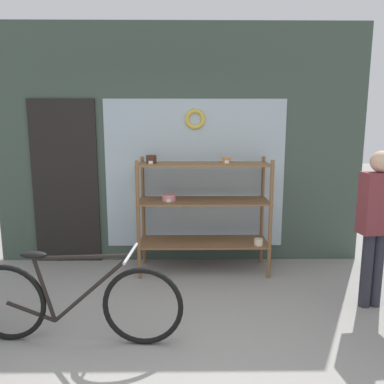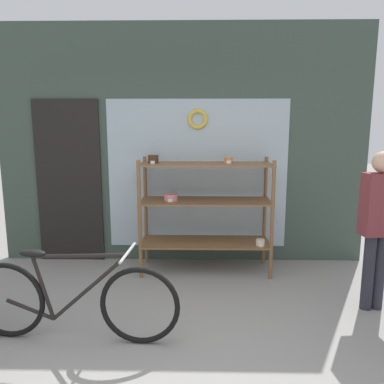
% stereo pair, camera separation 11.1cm
% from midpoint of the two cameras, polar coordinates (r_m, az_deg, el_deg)
% --- Properties ---
extents(ground_plane, '(30.00, 30.00, 0.00)m').
position_cam_midpoint_polar(ground_plane, '(2.96, -4.10, -26.77)').
color(ground_plane, gray).
extents(storefront_facade, '(4.72, 0.13, 3.02)m').
position_cam_midpoint_polar(storefront_facade, '(4.83, -3.19, 6.52)').
color(storefront_facade, '#3D4C42').
rests_on(storefront_facade, ground_plane).
extents(display_case, '(1.56, 0.54, 1.43)m').
position_cam_midpoint_polar(display_case, '(4.51, 0.85, -1.83)').
color(display_case, brown).
rests_on(display_case, ground_plane).
extents(bicycle, '(1.79, 0.46, 0.79)m').
position_cam_midpoint_polar(bicycle, '(3.34, -18.61, -15.55)').
color(bicycle, black).
rests_on(bicycle, ground_plane).
extents(pedestrian, '(0.34, 0.22, 1.54)m').
position_cam_midpoint_polar(pedestrian, '(3.98, 25.57, -3.62)').
color(pedestrian, '#282833').
rests_on(pedestrian, ground_plane).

